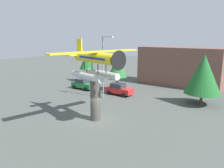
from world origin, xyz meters
TOP-DOWN VIEW (x-y plane):
  - ground_plane at (0.00, 0.00)m, footprint 140.00×140.00m
  - display_pedestal at (0.00, 0.00)m, footprint 1.10×1.10m
  - floatplane_monument at (0.13, -0.03)m, footprint 7.17×10.37m
  - car_near_green at (-10.75, 9.42)m, footprint 4.20×2.02m
  - car_mid_red at (-3.69, 9.93)m, footprint 4.20×2.02m
  - streetlight_primary at (-4.49, 7.24)m, footprint 1.84×0.28m
  - storefront_building at (1.46, 22.00)m, footprint 14.65×5.20m
  - tree_west at (-14.39, 14.46)m, footprint 2.88×2.88m
  - tree_east at (-5.45, 12.01)m, footprint 3.14×3.14m
  - tree_center_back at (7.78, 12.25)m, footprint 4.55×4.55m

SIDE VIEW (x-z plane):
  - ground_plane at x=0.00m, z-range 0.00..0.00m
  - car_near_green at x=-10.75m, z-range 0.00..1.76m
  - car_mid_red at x=-3.69m, z-range 0.00..1.76m
  - display_pedestal at x=0.00m, z-range 0.00..4.54m
  - storefront_building at x=1.46m, z-range 0.00..6.91m
  - tree_east at x=-5.45m, z-range 1.13..6.91m
  - tree_center_back at x=7.78m, z-range 0.75..7.32m
  - tree_west at x=-14.39m, z-range 1.24..6.97m
  - streetlight_primary at x=-4.49m, z-range 0.65..9.51m
  - floatplane_monument at x=0.13m, z-range 4.21..8.21m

